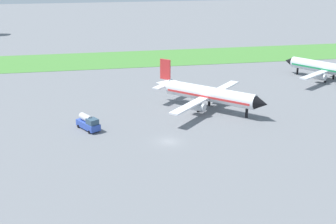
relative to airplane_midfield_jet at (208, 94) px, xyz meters
name	(u,v)px	position (x,y,z in m)	size (l,w,h in m)	color
ground_plane	(169,142)	(-13.23, -17.98, -4.03)	(600.00, 600.00, 0.00)	slate
grass_taxiway_strip	(129,59)	(-13.23, 60.56, -3.99)	(360.00, 28.00, 0.08)	#478438
airplane_midfield_jet	(208,94)	(0.00, 0.00, 0.00)	(25.26, 24.84, 11.18)	white
airplane_parked_jet_far	(328,68)	(43.40, 19.70, -0.21)	(25.98, 26.08, 10.59)	silver
fuel_truck_near_gate	(88,123)	(-29.25, -8.09, -2.45)	(5.36, 6.82, 3.29)	#334FB2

